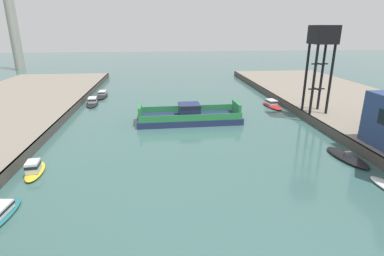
{
  "coord_description": "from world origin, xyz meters",
  "views": [
    {
      "loc": [
        -4.4,
        -13.49,
        16.01
      ],
      "look_at": [
        0.0,
        28.19,
        2.0
      ],
      "focal_mm": 28.4,
      "sensor_mm": 36.0,
      "label": 1
    }
  ],
  "objects_px": {
    "moored_boat_near_left": "(347,157)",
    "moored_boat_near_right": "(92,102)",
    "chain_ferry": "(189,116)",
    "moored_boat_far_right": "(272,104)",
    "smokestack_distant_a": "(12,23)",
    "crane_tower": "(323,43)",
    "smokestack_distant_b": "(12,22)",
    "moored_boat_far_left": "(102,95)",
    "moored_boat_mid_right": "(34,169)"
  },
  "relations": [
    {
      "from": "chain_ferry",
      "to": "moored_boat_far_right",
      "type": "xyz_separation_m",
      "value": [
        18.39,
        9.0,
        -0.52
      ]
    },
    {
      "from": "moored_boat_near_left",
      "to": "moored_boat_mid_right",
      "type": "relative_size",
      "value": 1.32
    },
    {
      "from": "chain_ferry",
      "to": "smokestack_distant_b",
      "type": "relative_size",
      "value": 0.54
    },
    {
      "from": "moored_boat_near_right",
      "to": "moored_boat_far_right",
      "type": "distance_m",
      "value": 38.57
    },
    {
      "from": "chain_ferry",
      "to": "moored_boat_near_right",
      "type": "relative_size",
      "value": 2.34
    },
    {
      "from": "smokestack_distant_b",
      "to": "moored_boat_mid_right",
      "type": "bearing_deg",
      "value": -67.01
    },
    {
      "from": "moored_boat_mid_right",
      "to": "moored_boat_near_right",
      "type": "bearing_deg",
      "value": 90.28
    },
    {
      "from": "chain_ferry",
      "to": "moored_boat_far_left",
      "type": "height_order",
      "value": "chain_ferry"
    },
    {
      "from": "chain_ferry",
      "to": "moored_boat_near_left",
      "type": "height_order",
      "value": "chain_ferry"
    },
    {
      "from": "moored_boat_near_left",
      "to": "smokestack_distant_b",
      "type": "bearing_deg",
      "value": 129.81
    },
    {
      "from": "moored_boat_far_right",
      "to": "crane_tower",
      "type": "xyz_separation_m",
      "value": [
        4.21,
        -9.59,
        12.95
      ]
    },
    {
      "from": "moored_boat_mid_right",
      "to": "smokestack_distant_b",
      "type": "relative_size",
      "value": 0.17
    },
    {
      "from": "moored_boat_mid_right",
      "to": "smokestack_distant_b",
      "type": "distance_m",
      "value": 102.49
    },
    {
      "from": "moored_boat_near_right",
      "to": "smokestack_distant_a",
      "type": "height_order",
      "value": "smokestack_distant_a"
    },
    {
      "from": "chain_ferry",
      "to": "moored_boat_mid_right",
      "type": "bearing_deg",
      "value": -137.23
    },
    {
      "from": "moored_boat_near_right",
      "to": "moored_boat_mid_right",
      "type": "bearing_deg",
      "value": -89.72
    },
    {
      "from": "crane_tower",
      "to": "smokestack_distant_a",
      "type": "bearing_deg",
      "value": 137.66
    },
    {
      "from": "crane_tower",
      "to": "smokestack_distant_b",
      "type": "distance_m",
      "value": 111.28
    },
    {
      "from": "moored_boat_far_right",
      "to": "smokestack_distant_a",
      "type": "xyz_separation_m",
      "value": [
        -76.93,
        64.34,
        16.88
      ]
    },
    {
      "from": "crane_tower",
      "to": "smokestack_distant_a",
      "type": "distance_m",
      "value": 109.84
    },
    {
      "from": "moored_boat_far_left",
      "to": "smokestack_distant_a",
      "type": "distance_m",
      "value": 66.68
    },
    {
      "from": "moored_boat_near_left",
      "to": "crane_tower",
      "type": "distance_m",
      "value": 22.19
    },
    {
      "from": "moored_boat_near_right",
      "to": "smokestack_distant_a",
      "type": "bearing_deg",
      "value": 123.74
    },
    {
      "from": "chain_ferry",
      "to": "moored_boat_far_right",
      "type": "distance_m",
      "value": 20.48
    },
    {
      "from": "moored_boat_far_left",
      "to": "crane_tower",
      "type": "xyz_separation_m",
      "value": [
        41.44,
        -23.09,
        12.97
      ]
    },
    {
      "from": "moored_boat_far_right",
      "to": "moored_boat_near_right",
      "type": "bearing_deg",
      "value": 170.8
    },
    {
      "from": "smokestack_distant_a",
      "to": "smokestack_distant_b",
      "type": "height_order",
      "value": "smokestack_distant_b"
    },
    {
      "from": "moored_boat_near_left",
      "to": "smokestack_distant_b",
      "type": "distance_m",
      "value": 122.2
    },
    {
      "from": "crane_tower",
      "to": "moored_boat_near_left",
      "type": "bearing_deg",
      "value": -103.46
    },
    {
      "from": "chain_ferry",
      "to": "moored_boat_far_left",
      "type": "relative_size",
      "value": 2.26
    },
    {
      "from": "crane_tower",
      "to": "smokestack_distant_a",
      "type": "height_order",
      "value": "smokestack_distant_a"
    },
    {
      "from": "moored_boat_mid_right",
      "to": "moored_boat_far_right",
      "type": "height_order",
      "value": "moored_boat_mid_right"
    },
    {
      "from": "moored_boat_near_right",
      "to": "smokestack_distant_a",
      "type": "relative_size",
      "value": 0.24
    },
    {
      "from": "moored_boat_near_left",
      "to": "moored_boat_far_right",
      "type": "bearing_deg",
      "value": 90.13
    },
    {
      "from": "moored_boat_near_left",
      "to": "moored_boat_near_right",
      "type": "distance_m",
      "value": 50.49
    },
    {
      "from": "moored_boat_near_left",
      "to": "smokestack_distant_b",
      "type": "xyz_separation_m",
      "value": [
        -77.43,
        92.9,
        17.5
      ]
    },
    {
      "from": "moored_boat_far_right",
      "to": "smokestack_distant_a",
      "type": "relative_size",
      "value": 0.23
    },
    {
      "from": "moored_boat_mid_right",
      "to": "crane_tower",
      "type": "distance_m",
      "value": 47.37
    },
    {
      "from": "chain_ferry",
      "to": "smokestack_distant_b",
      "type": "distance_m",
      "value": 96.84
    },
    {
      "from": "moored_boat_near_left",
      "to": "smokestack_distant_b",
      "type": "height_order",
      "value": "smokestack_distant_b"
    },
    {
      "from": "crane_tower",
      "to": "chain_ferry",
      "type": "bearing_deg",
      "value": 178.5
    },
    {
      "from": "chain_ferry",
      "to": "moored_boat_far_right",
      "type": "bearing_deg",
      "value": 26.07
    },
    {
      "from": "chain_ferry",
      "to": "moored_boat_near_left",
      "type": "bearing_deg",
      "value": -44.19
    },
    {
      "from": "moored_boat_mid_right",
      "to": "smokestack_distant_a",
      "type": "bearing_deg",
      "value": 113.12
    },
    {
      "from": "moored_boat_far_left",
      "to": "crane_tower",
      "type": "height_order",
      "value": "crane_tower"
    },
    {
      "from": "moored_boat_far_right",
      "to": "crane_tower",
      "type": "height_order",
      "value": "crane_tower"
    },
    {
      "from": "moored_boat_far_left",
      "to": "moored_boat_near_left",
      "type": "bearing_deg",
      "value": -47.32
    },
    {
      "from": "moored_boat_near_left",
      "to": "moored_boat_near_right",
      "type": "height_order",
      "value": "moored_boat_near_right"
    },
    {
      "from": "moored_boat_near_right",
      "to": "smokestack_distant_b",
      "type": "distance_m",
      "value": 73.6
    },
    {
      "from": "smokestack_distant_b",
      "to": "moored_boat_near_left",
      "type": "bearing_deg",
      "value": -50.19
    }
  ]
}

